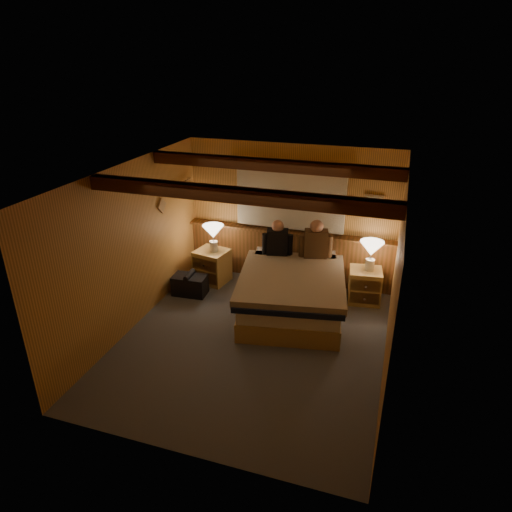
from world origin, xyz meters
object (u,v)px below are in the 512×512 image
at_px(nightstand_right, 365,286).
at_px(lamp_left, 213,233).
at_px(person_left, 277,240).
at_px(person_right, 316,242).
at_px(bed, 292,292).
at_px(lamp_right, 371,250).
at_px(nightstand_left, 212,266).
at_px(duffel_bag, 190,285).

xyz_separation_m(nightstand_right, lamp_left, (-2.58, -0.10, 0.64)).
xyz_separation_m(person_left, person_right, (0.62, 0.08, 0.02)).
distance_m(bed, nightstand_right, 1.26).
distance_m(nightstand_right, lamp_right, 0.62).
relative_size(bed, nightstand_left, 3.63).
bearing_deg(lamp_right, duffel_bag, -166.52).
height_order(lamp_right, duffel_bag, lamp_right).
distance_m(bed, lamp_right, 1.42).
distance_m(lamp_right, person_left, 1.50).
height_order(nightstand_left, duffel_bag, nightstand_left).
height_order(nightstand_left, person_right, person_right).
distance_m(lamp_right, duffel_bag, 3.01).
bearing_deg(lamp_left, nightstand_right, 2.15).
relative_size(nightstand_right, person_left, 0.92).
bearing_deg(duffel_bag, nightstand_left, 68.77).
xyz_separation_m(person_left, duffel_bag, (-1.35, -0.58, -0.75)).
bearing_deg(bed, lamp_left, 148.51).
height_order(person_right, duffel_bag, person_right).
distance_m(bed, nightstand_left, 1.70).
xyz_separation_m(lamp_right, person_left, (-1.50, -0.10, 0.02)).
xyz_separation_m(nightstand_left, lamp_right, (2.67, 0.13, 0.61)).
height_order(nightstand_right, person_right, person_right).
height_order(bed, person_left, person_left).
height_order(bed, nightstand_right, bed).
bearing_deg(lamp_left, person_left, 1.11).
xyz_separation_m(nightstand_left, nightstand_right, (2.63, 0.10, -0.02)).
height_order(lamp_left, person_left, person_left).
xyz_separation_m(bed, person_right, (0.21, 0.71, 0.58)).
xyz_separation_m(bed, nightstand_right, (1.04, 0.70, -0.08)).
distance_m(bed, duffel_bag, 1.77).
bearing_deg(nightstand_left, nightstand_right, 12.76).
relative_size(lamp_left, duffel_bag, 0.82).
xyz_separation_m(nightstand_left, duffel_bag, (-0.17, -0.55, -0.12)).
xyz_separation_m(nightstand_right, person_right, (-0.84, 0.01, 0.66)).
distance_m(lamp_right, person_right, 0.88).
bearing_deg(duffel_bag, person_left, 19.51).
relative_size(lamp_left, lamp_right, 0.97).
bearing_deg(person_right, nightstand_right, -13.72).
distance_m(nightstand_left, nightstand_right, 2.63).
relative_size(bed, duffel_bag, 3.86).
height_order(lamp_right, person_left, person_left).
bearing_deg(lamp_left, person_right, 3.38).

